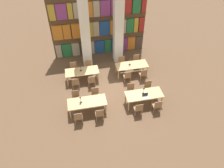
% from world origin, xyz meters
% --- Properties ---
extents(ground_plane, '(40.00, 40.00, 0.00)m').
position_xyz_m(ground_plane, '(0.00, 0.00, 0.00)').
color(ground_plane, brown).
extents(bookshelf_bank, '(6.31, 0.35, 5.50)m').
position_xyz_m(bookshelf_bank, '(-0.00, 4.09, 2.59)').
color(bookshelf_bank, brown).
rests_on(bookshelf_bank, ground_plane).
extents(pillar_left, '(0.57, 0.57, 6.00)m').
position_xyz_m(pillar_left, '(-1.04, 2.98, 3.00)').
color(pillar_left, silver).
rests_on(pillar_left, ground_plane).
extents(pillar_center, '(0.57, 0.57, 6.00)m').
position_xyz_m(pillar_center, '(1.04, 2.98, 3.00)').
color(pillar_center, silver).
rests_on(pillar_center, ground_plane).
extents(reading_table_0, '(1.99, 0.83, 0.73)m').
position_xyz_m(reading_table_0, '(-1.55, -1.28, 0.64)').
color(reading_table_0, tan).
rests_on(reading_table_0, ground_plane).
extents(chair_0, '(0.42, 0.40, 0.86)m').
position_xyz_m(chair_0, '(-2.08, -1.97, 0.46)').
color(chair_0, olive).
rests_on(chair_0, ground_plane).
extents(chair_1, '(0.42, 0.40, 0.86)m').
position_xyz_m(chair_1, '(-2.08, -0.58, 0.46)').
color(chair_1, olive).
rests_on(chair_1, ground_plane).
extents(chair_2, '(0.42, 0.40, 0.86)m').
position_xyz_m(chair_2, '(-1.02, -1.97, 0.46)').
color(chair_2, olive).
rests_on(chair_2, ground_plane).
extents(chair_3, '(0.42, 0.40, 0.86)m').
position_xyz_m(chair_3, '(-1.02, -0.58, 0.46)').
color(chair_3, olive).
rests_on(chair_3, ground_plane).
extents(desk_lamp_0, '(0.14, 0.14, 0.42)m').
position_xyz_m(desk_lamp_0, '(-1.86, -1.27, 1.00)').
color(desk_lamp_0, '#232328').
rests_on(desk_lamp_0, reading_table_0).
extents(reading_table_1, '(1.99, 0.83, 0.73)m').
position_xyz_m(reading_table_1, '(1.50, -1.33, 0.64)').
color(reading_table_1, tan).
rests_on(reading_table_1, ground_plane).
extents(chair_4, '(0.42, 0.40, 0.86)m').
position_xyz_m(chair_4, '(0.99, -2.03, 0.46)').
color(chair_4, olive).
rests_on(chair_4, ground_plane).
extents(chair_5, '(0.42, 0.40, 0.86)m').
position_xyz_m(chair_5, '(0.99, -0.63, 0.46)').
color(chair_5, olive).
rests_on(chair_5, ground_plane).
extents(chair_6, '(0.42, 0.40, 0.86)m').
position_xyz_m(chair_6, '(2.00, -2.03, 0.46)').
color(chair_6, olive).
rests_on(chair_6, ground_plane).
extents(chair_7, '(0.42, 0.40, 0.86)m').
position_xyz_m(chair_7, '(2.00, -0.63, 0.46)').
color(chair_7, olive).
rests_on(chair_7, ground_plane).
extents(desk_lamp_1, '(0.14, 0.14, 0.42)m').
position_xyz_m(desk_lamp_1, '(1.46, -1.29, 1.01)').
color(desk_lamp_1, '#232328').
rests_on(desk_lamp_1, reading_table_1).
extents(laptop, '(0.32, 0.22, 0.21)m').
position_xyz_m(laptop, '(1.50, -1.55, 0.76)').
color(laptop, silver).
rests_on(laptop, reading_table_1).
extents(reading_table_2, '(1.99, 0.83, 0.73)m').
position_xyz_m(reading_table_2, '(-1.55, 1.29, 0.64)').
color(reading_table_2, tan).
rests_on(reading_table_2, ground_plane).
extents(chair_8, '(0.42, 0.40, 0.86)m').
position_xyz_m(chair_8, '(-2.01, 0.59, 0.46)').
color(chair_8, olive).
rests_on(chair_8, ground_plane).
extents(chair_9, '(0.42, 0.40, 0.86)m').
position_xyz_m(chair_9, '(-2.01, 1.99, 0.46)').
color(chair_9, olive).
rests_on(chair_9, ground_plane).
extents(chair_10, '(0.42, 0.40, 0.86)m').
position_xyz_m(chair_10, '(-1.07, 0.59, 0.46)').
color(chair_10, olive).
rests_on(chair_10, ground_plane).
extents(chair_11, '(0.42, 0.40, 0.86)m').
position_xyz_m(chair_11, '(-1.07, 1.99, 0.46)').
color(chair_11, olive).
rests_on(chair_11, ground_plane).
extents(desk_lamp_2, '(0.14, 0.14, 0.49)m').
position_xyz_m(desk_lamp_2, '(-1.61, 1.34, 1.05)').
color(desk_lamp_2, '#232328').
rests_on(desk_lamp_2, reading_table_2).
extents(reading_table_3, '(1.99, 0.83, 0.73)m').
position_xyz_m(reading_table_3, '(1.54, 1.28, 0.64)').
color(reading_table_3, tan).
rests_on(reading_table_3, ground_plane).
extents(chair_12, '(0.42, 0.40, 0.86)m').
position_xyz_m(chair_12, '(1.09, 0.58, 0.46)').
color(chair_12, olive).
rests_on(chair_12, ground_plane).
extents(chair_13, '(0.42, 0.40, 0.86)m').
position_xyz_m(chair_13, '(1.09, 1.98, 0.46)').
color(chair_13, olive).
rests_on(chair_13, ground_plane).
extents(chair_14, '(0.42, 0.40, 0.86)m').
position_xyz_m(chair_14, '(2.08, 0.58, 0.46)').
color(chair_14, olive).
rests_on(chair_14, ground_plane).
extents(chair_15, '(0.42, 0.40, 0.86)m').
position_xyz_m(chair_15, '(2.08, 1.98, 0.46)').
color(chair_15, olive).
rests_on(chair_15, ground_plane).
extents(desk_lamp_3, '(0.14, 0.14, 0.45)m').
position_xyz_m(desk_lamp_3, '(1.41, 1.31, 1.03)').
color(desk_lamp_3, '#232328').
rests_on(desk_lamp_3, reading_table_3).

